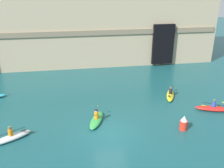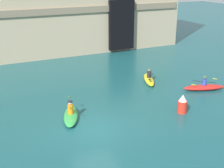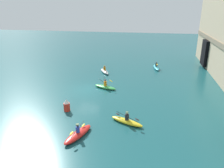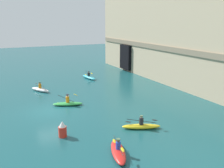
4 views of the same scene
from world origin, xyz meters
The scene contains 7 objects.
ground_plane centered at (0.00, 0.00, 0.00)m, with size 120.00×120.00×0.00m, color #195156.
kayak_red centered at (9.58, 2.14, 0.23)m, with size 3.17×1.73×1.07m.
kayak_white centered at (-7.13, 0.39, 0.25)m, with size 2.80×2.04×1.11m.
kayak_cyan centered at (-10.82, 7.87, 0.24)m, with size 3.34×1.23×1.06m.
kayak_green centered at (-0.82, 1.91, 0.22)m, with size 1.79×3.00×1.17m.
kayak_yellow centered at (6.93, 5.50, 0.22)m, with size 1.80×2.99×1.06m.
marker_buoy centered at (5.67, -0.32, 0.55)m, with size 0.59×0.59×1.19m.
Camera 3 is at (23.01, 7.36, 9.28)m, focal length 35.00 mm.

